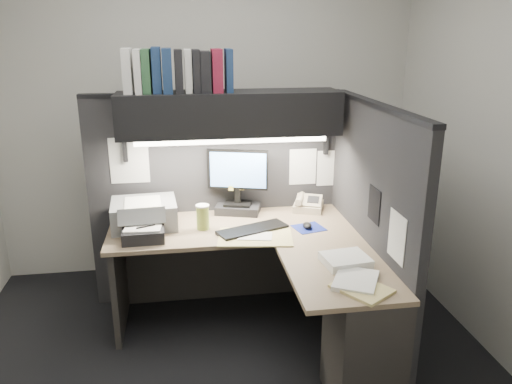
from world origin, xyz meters
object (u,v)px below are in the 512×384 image
at_px(printer, 144,214).
at_px(notebook_stack, 144,234).
at_px(keyboard, 253,230).
at_px(desk, 292,298).
at_px(overhead_shelf, 230,113).
at_px(telephone, 308,204).
at_px(monitor, 238,188).
at_px(coffee_cup, 203,218).

relative_size(printer, notebook_stack, 1.64).
xyz_separation_m(keyboard, notebook_stack, (-0.73, -0.03, 0.03)).
bearing_deg(desk, overhead_shelf, 111.79).
bearing_deg(telephone, overhead_shelf, -154.34).
height_order(overhead_shelf, printer, overhead_shelf).
relative_size(monitor, notebook_stack, 1.80).
bearing_deg(printer, desk, -39.53).
distance_m(desk, monitor, 0.98).
xyz_separation_m(coffee_cup, notebook_stack, (-0.40, -0.13, -0.04)).
bearing_deg(overhead_shelf, telephone, 4.60).
relative_size(keyboard, telephone, 2.21).
relative_size(monitor, printer, 1.10).
distance_m(monitor, notebook_stack, 0.81).
bearing_deg(keyboard, telephone, 15.46).
height_order(telephone, notebook_stack, telephone).
height_order(telephone, coffee_cup, coffee_cup).
xyz_separation_m(monitor, coffee_cup, (-0.28, -0.29, -0.11)).
distance_m(coffee_cup, printer, 0.43).
relative_size(overhead_shelf, keyboard, 3.13).
xyz_separation_m(monitor, telephone, (0.54, -0.02, -0.15)).
xyz_separation_m(monitor, keyboard, (0.06, -0.38, -0.18)).
bearing_deg(notebook_stack, coffee_cup, 18.24).
relative_size(monitor, coffee_cup, 2.96).
relative_size(coffee_cup, printer, 0.37).
relative_size(desk, overhead_shelf, 1.10).
relative_size(overhead_shelf, coffee_cup, 9.37).
xyz_separation_m(keyboard, coffee_cup, (-0.34, 0.10, 0.07)).
xyz_separation_m(desk, telephone, (0.30, 0.80, 0.33)).
relative_size(overhead_shelf, notebook_stack, 5.70).
distance_m(desk, overhead_shelf, 1.33).
bearing_deg(monitor, desk, -57.12).
relative_size(monitor, keyboard, 0.99).
distance_m(monitor, coffee_cup, 0.42).
bearing_deg(printer, keyboard, -21.09).
distance_m(overhead_shelf, telephone, 0.95).
bearing_deg(printer, coffee_cup, -21.51).
bearing_deg(coffee_cup, keyboard, -16.54).
bearing_deg(monitor, telephone, 14.57).
xyz_separation_m(overhead_shelf, coffee_cup, (-0.22, -0.22, -0.69)).
bearing_deg(monitor, keyboard, -65.38).
relative_size(coffee_cup, notebook_stack, 0.61).
xyz_separation_m(overhead_shelf, keyboard, (0.11, -0.32, -0.76)).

